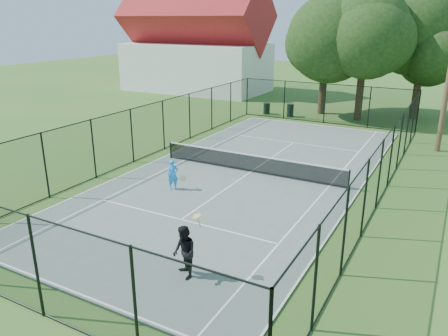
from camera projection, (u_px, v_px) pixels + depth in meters
The scene contains 13 objects.
ground at pixel (251, 173), 22.52m from camera, with size 120.00×120.00×0.00m, color #336623.
tennis_court at pixel (251, 173), 22.51m from camera, with size 11.00×24.00×0.06m, color slate.
tennis_net at pixel (251, 163), 22.33m from camera, with size 10.08×0.08×0.95m.
fence at pixel (251, 145), 22.03m from camera, with size 13.10×26.10×3.00m.
tree_near_left at pixel (326, 45), 34.85m from camera, with size 6.93×6.93×9.04m.
tree_near_mid at pixel (364, 49), 32.63m from camera, with size 6.70×6.70×8.77m.
tree_near_right at pixel (423, 45), 33.05m from camera, with size 6.42×6.42×8.85m.
building at pixel (196, 44), 46.88m from camera, with size 15.30×8.15×11.87m.
trash_bin_left at pixel (267, 108), 36.34m from camera, with size 0.58×0.58×0.90m.
trash_bin_right at pixel (290, 110), 35.28m from camera, with size 0.58×0.58×1.02m.
utility_pole at pixel (447, 88), 25.06m from camera, with size 1.40×0.30×7.46m.
player_blue at pixel (173, 175), 20.05m from camera, with size 0.88×0.60×1.39m.
player_black at pixel (184, 252), 13.14m from camera, with size 1.11×1.00×2.02m.
Camera 1 is at (8.95, -19.28, 7.57)m, focal length 35.00 mm.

